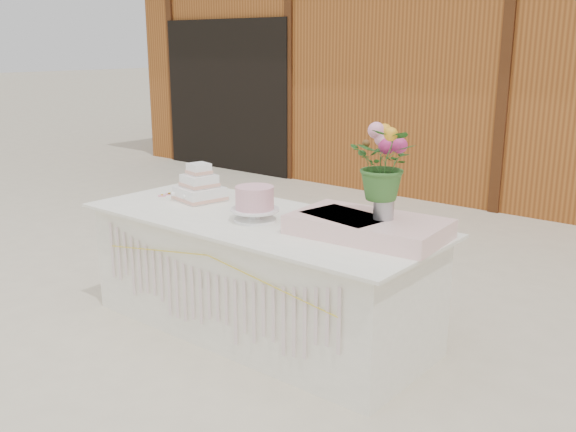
% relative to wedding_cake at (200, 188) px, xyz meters
% --- Properties ---
extents(ground, '(80.00, 80.00, 0.00)m').
position_rel_wedding_cake_xyz_m(ground, '(0.64, -0.10, -0.86)').
color(ground, beige).
rests_on(ground, ground).
extents(barn, '(12.60, 4.60, 3.30)m').
position_rel_wedding_cake_xyz_m(barn, '(0.63, 5.90, 0.82)').
color(barn, '#96531F').
rests_on(barn, ground).
extents(cake_table, '(2.40, 1.00, 0.77)m').
position_rel_wedding_cake_xyz_m(cake_table, '(0.64, -0.10, -0.47)').
color(cake_table, white).
rests_on(cake_table, ground).
extents(wedding_cake, '(0.35, 0.35, 0.27)m').
position_rel_wedding_cake_xyz_m(wedding_cake, '(0.00, 0.00, 0.00)').
color(wedding_cake, white).
rests_on(wedding_cake, cake_table).
extents(pink_cake_stand, '(0.31, 0.31, 0.22)m').
position_rel_wedding_cake_xyz_m(pink_cake_stand, '(0.67, -0.16, 0.03)').
color(pink_cake_stand, white).
rests_on(pink_cake_stand, cake_table).
extents(satin_runner, '(0.92, 0.57, 0.11)m').
position_rel_wedding_cake_xyz_m(satin_runner, '(1.40, 0.01, -0.03)').
color(satin_runner, '#F6CCC6').
rests_on(satin_runner, cake_table).
extents(flower_vase, '(0.12, 0.12, 0.16)m').
position_rel_wedding_cake_xyz_m(flower_vase, '(1.48, 0.04, 0.10)').
color(flower_vase, '#A2A1A6').
rests_on(flower_vase, satin_runner).
extents(bouquet, '(0.44, 0.40, 0.41)m').
position_rel_wedding_cake_xyz_m(bouquet, '(1.48, 0.04, 0.39)').
color(bouquet, '#346729').
rests_on(bouquet, flower_vase).
extents(loose_flowers, '(0.13, 0.30, 0.02)m').
position_rel_wedding_cake_xyz_m(loose_flowers, '(-0.32, -0.02, -0.08)').
color(loose_flowers, pink).
rests_on(loose_flowers, cake_table).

